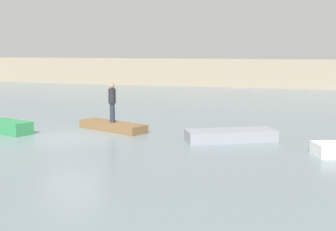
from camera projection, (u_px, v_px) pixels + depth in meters
ground_plane at (70, 138)px, 19.22m from camera, size 120.00×120.00×0.00m
embankment_wall at (210, 73)px, 44.74m from camera, size 80.00×1.20×2.63m
rowboat_brown at (113, 126)px, 20.91m from camera, size 3.52×2.23×0.36m
rowboat_grey at (231, 135)px, 18.46m from camera, size 3.66×2.63×0.45m
person_dark_shirt at (112, 101)px, 20.75m from camera, size 0.32×0.32×1.73m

